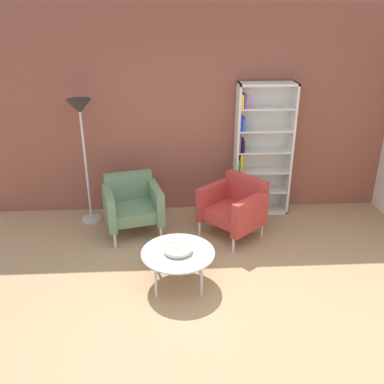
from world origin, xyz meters
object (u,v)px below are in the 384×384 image
decorative_bowl (178,249)px  floor_lamp_torchiere (81,122)px  armchair_by_bookshelf (132,204)px  bookshelf_tall (260,151)px  armchair_near_window (235,206)px  coffee_table_low (178,254)px

decorative_bowl → floor_lamp_torchiere: floor_lamp_torchiere is taller
floor_lamp_torchiere → armchair_by_bookshelf: bearing=-30.5°
decorative_bowl → armchair_by_bookshelf: armchair_by_bookshelf is taller
bookshelf_tall → armchair_near_window: bookshelf_tall is taller
armchair_by_bookshelf → armchair_near_window: size_ratio=0.90×
bookshelf_tall → floor_lamp_torchiere: 2.49m
armchair_near_window → floor_lamp_torchiere: (-1.99, 0.52, 1.03)m
decorative_bowl → armchair_near_window: 1.31m
floor_lamp_torchiere → decorative_bowl: bearing=-52.2°
coffee_table_low → floor_lamp_torchiere: (-1.22, 1.57, 1.08)m
bookshelf_tall → armchair_near_window: bearing=-121.7°
decorative_bowl → armchair_near_window: bearing=53.6°
coffee_table_low → armchair_near_window: bearing=53.6°
decorative_bowl → floor_lamp_torchiere: 2.23m
coffee_table_low → armchair_near_window: size_ratio=0.84×
coffee_table_low → decorative_bowl: bearing=-116.6°
bookshelf_tall → armchair_near_window: size_ratio=2.00×
decorative_bowl → armchair_by_bookshelf: 1.33m
coffee_table_low → decorative_bowl: size_ratio=2.50×
bookshelf_tall → floor_lamp_torchiere: bearing=-175.4°
bookshelf_tall → coffee_table_low: bookshelf_tall is taller
coffee_table_low → armchair_by_bookshelf: armchair_by_bookshelf is taller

